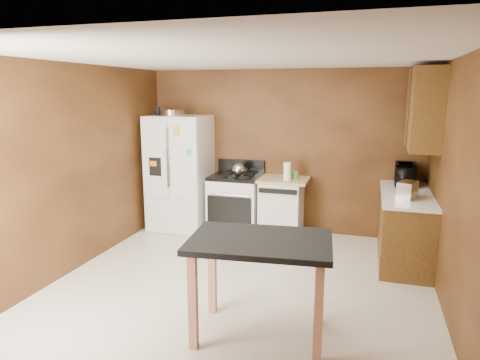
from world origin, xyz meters
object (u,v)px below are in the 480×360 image
at_px(microwave, 405,175).
at_px(green_canister, 295,175).
at_px(pen_cup, 158,111).
at_px(toaster, 407,190).
at_px(gas_range, 236,203).
at_px(dishwasher, 282,207).
at_px(refrigerator, 180,173).
at_px(island, 260,254).
at_px(roasting_pan, 173,113).
at_px(kettle, 238,170).
at_px(paper_towel, 287,171).

bearing_deg(microwave, green_canister, 89.96).
height_order(pen_cup, toaster, pen_cup).
height_order(toaster, gas_range, toaster).
bearing_deg(toaster, dishwasher, 176.32).
bearing_deg(green_canister, dishwasher, -170.25).
distance_m(refrigerator, island, 3.34).
bearing_deg(microwave, dishwasher, 91.15).
distance_m(roasting_pan, microwave, 3.52).
relative_size(pen_cup, kettle, 0.67).
xyz_separation_m(toaster, island, (-1.33, -1.94, -0.23)).
relative_size(paper_towel, toaster, 0.91).
distance_m(roasting_pan, refrigerator, 0.95).
height_order(dishwasher, island, island).
relative_size(gas_range, dishwasher, 1.24).
bearing_deg(microwave, refrigerator, 92.56).
bearing_deg(paper_towel, pen_cup, -179.49).
xyz_separation_m(kettle, gas_range, (-0.06, 0.04, -0.54)).
relative_size(green_canister, toaster, 0.40).
xyz_separation_m(microwave, dishwasher, (-1.72, -0.00, -0.58)).
bearing_deg(roasting_pan, gas_range, 4.61).
relative_size(paper_towel, gas_range, 0.24).
height_order(microwave, refrigerator, refrigerator).
xyz_separation_m(toaster, dishwasher, (-1.69, 0.81, -0.55)).
xyz_separation_m(refrigerator, dishwasher, (1.63, 0.08, -0.45)).
xyz_separation_m(microwave, gas_range, (-2.44, -0.03, -0.57)).
bearing_deg(dishwasher, paper_towel, -48.92).
height_order(kettle, toaster, toaster).
relative_size(kettle, refrigerator, 0.11).
bearing_deg(refrigerator, pen_cup, -172.43).
height_order(paper_towel, island, paper_towel).
xyz_separation_m(pen_cup, island, (2.33, -2.63, -1.10)).
height_order(pen_cup, gas_range, pen_cup).
bearing_deg(gas_range, refrigerator, -176.19).
bearing_deg(pen_cup, kettle, 2.79).
height_order(green_canister, refrigerator, refrigerator).
relative_size(pen_cup, toaster, 0.46).
relative_size(green_canister, island, 0.09).
xyz_separation_m(microwave, refrigerator, (-3.35, -0.09, -0.13)).
xyz_separation_m(pen_cup, refrigerator, (0.33, 0.04, -0.97)).
bearing_deg(refrigerator, microwave, 1.51).
distance_m(paper_towel, toaster, 1.74).
relative_size(roasting_pan, green_canister, 3.18).
bearing_deg(paper_towel, island, -84.20).
distance_m(toaster, dishwasher, 1.96).
bearing_deg(roasting_pan, paper_towel, -0.22).
height_order(green_canister, microwave, microwave).
xyz_separation_m(roasting_pan, microwave, (3.42, 0.11, -0.81)).
bearing_deg(island, dishwasher, 97.55).
height_order(gas_range, island, gas_range).
distance_m(kettle, gas_range, 0.54).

